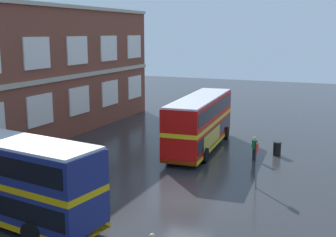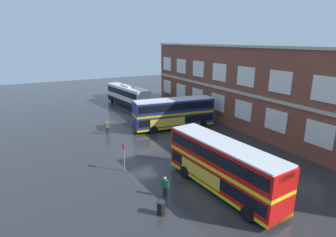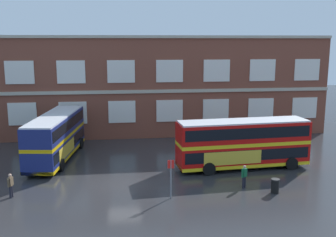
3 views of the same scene
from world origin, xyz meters
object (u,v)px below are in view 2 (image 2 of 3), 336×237
Objects in this scene: touring_coach at (128,96)px; second_passenger at (107,127)px; station_litter_bin at (161,208)px; double_decker_middle at (223,166)px; double_decker_near at (174,113)px; bus_stand_flag at (124,155)px; waiting_passenger at (165,186)px.

touring_coach reaches higher than second_passenger.
double_decker_middle is at bearing 95.61° from station_litter_bin.
double_decker_near reaches higher than bus_stand_flag.
touring_coach is 4.53× the size of bus_stand_flag.
station_litter_bin is at bearing -84.39° from double_decker_middle.
waiting_passenger reaches higher than station_litter_bin.
double_decker_middle is 18.22m from second_passenger.
double_decker_near is 9.07m from second_passenger.
bus_stand_flag is at bearing -139.52° from double_decker_middle.
double_decker_near is 4.17× the size of bus_stand_flag.
station_litter_bin is (0.57, -5.79, -1.63)m from double_decker_middle.
bus_stand_flag is (9.00, -10.31, -0.51)m from double_decker_near.
waiting_passenger is 2.28m from station_litter_bin.
waiting_passenger is 16.37m from second_passenger.
waiting_passenger is 5.76m from bus_stand_flag.
bus_stand_flag is at bearing -20.81° from touring_coach.
double_decker_middle is 0.91× the size of touring_coach.
double_decker_middle is at bearing 74.17° from waiting_passenger.
double_decker_near is 15.34m from touring_coach.
touring_coach is at bearing 150.16° from second_passenger.
touring_coach is at bearing 165.16° from waiting_passenger.
double_decker_near reaches higher than waiting_passenger.
station_litter_bin is (16.40, -10.26, -1.63)m from double_decker_near.
station_litter_bin is (18.22, -1.45, -0.41)m from second_passenger.
touring_coach is 7.20× the size of waiting_passenger.
double_decker_middle is 6.57× the size of waiting_passenger.
double_decker_middle reaches higher than bus_stand_flag.
waiting_passenger is at bearing -31.68° from double_decker_near.
second_passenger is at bearing 179.39° from waiting_passenger.
double_decker_near is 16.45m from double_decker_middle.
double_decker_middle is at bearing -15.76° from double_decker_near.
waiting_passenger is at bearing -105.83° from double_decker_middle.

